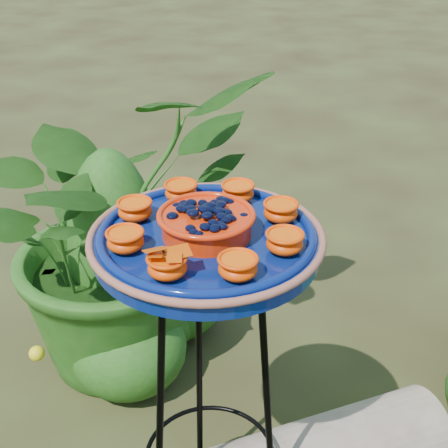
# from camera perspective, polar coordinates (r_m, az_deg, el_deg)

# --- Properties ---
(tripod_stand) EXTENTS (0.37, 0.37, 0.80)m
(tripod_stand) POSITION_cam_1_polar(r_m,az_deg,el_deg) (1.32, -1.40, -14.39)
(tripod_stand) COLOR black
(tripod_stand) RESTS_ON ground
(feeder_dish) EXTENTS (0.52, 0.52, 0.10)m
(feeder_dish) POSITION_cam_1_polar(r_m,az_deg,el_deg) (1.11, -1.61, -1.07)
(feeder_dish) COLOR navy
(feeder_dish) RESTS_ON tripod_stand
(shrub_back_left) EXTENTS (1.12, 1.13, 0.95)m
(shrub_back_left) POSITION_cam_1_polar(r_m,az_deg,el_deg) (1.90, -10.14, -0.14)
(shrub_back_left) COLOR #204F15
(shrub_back_left) RESTS_ON ground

